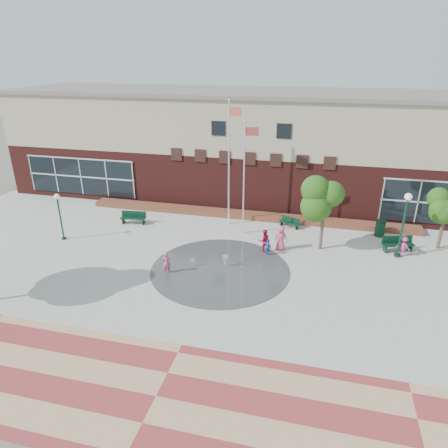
% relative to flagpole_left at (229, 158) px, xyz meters
% --- Properties ---
extents(ground, '(120.00, 120.00, 0.00)m').
position_rel_flagpole_left_xyz_m(ground, '(1.05, -9.97, -5.15)').
color(ground, '#666056').
rests_on(ground, ground).
extents(plaza_concrete, '(46.00, 18.00, 0.01)m').
position_rel_flagpole_left_xyz_m(plaza_concrete, '(1.05, -5.97, -5.15)').
color(plaza_concrete, '#A8A8A0').
rests_on(plaza_concrete, ground).
extents(paver_band, '(46.00, 6.00, 0.01)m').
position_rel_flagpole_left_xyz_m(paver_band, '(1.05, -16.97, -5.15)').
color(paver_band, '#9A3234').
rests_on(paver_band, ground).
extents(splash_pad, '(8.40, 8.40, 0.01)m').
position_rel_flagpole_left_xyz_m(splash_pad, '(1.05, -6.97, -5.15)').
color(splash_pad, '#383A3D').
rests_on(splash_pad, ground).
extents(library_building, '(44.40, 10.40, 9.20)m').
position_rel_flagpole_left_xyz_m(library_building, '(1.05, 7.51, -0.51)').
color(library_building, '#521C1A').
rests_on(library_building, ground).
extents(flower_bed, '(26.00, 1.20, 0.40)m').
position_rel_flagpole_left_xyz_m(flower_bed, '(1.05, 1.63, -5.15)').
color(flower_bed, '#A2162D').
rests_on(flower_bed, ground).
extents(flagpole_left, '(1.02, 0.48, 9.25)m').
position_rel_flagpole_left_xyz_m(flagpole_left, '(0.00, 0.00, 0.00)').
color(flagpole_left, white).
rests_on(flagpole_left, ground).
extents(flagpole_right, '(0.99, 0.24, 8.09)m').
position_rel_flagpole_left_xyz_m(flagpole_right, '(1.40, -1.39, -0.63)').
color(flagpole_right, white).
rests_on(flagpole_right, ground).
extents(lamp_left, '(0.36, 0.36, 3.37)m').
position_rel_flagpole_left_xyz_m(lamp_left, '(-10.71, -5.39, -3.06)').
color(lamp_left, '#0E3321').
rests_on(lamp_left, ground).
extents(lamp_right, '(0.46, 0.46, 4.31)m').
position_rel_flagpole_left_xyz_m(lamp_right, '(11.73, -2.62, -2.47)').
color(lamp_right, '#0E3321').
rests_on(lamp_right, ground).
extents(bench_left, '(1.97, 0.74, 0.97)m').
position_rel_flagpole_left_xyz_m(bench_left, '(-7.16, -1.65, -4.84)').
color(bench_left, '#0E3321').
rests_on(bench_left, ground).
extents(bench_mid, '(1.60, 1.02, 0.78)m').
position_rel_flagpole_left_xyz_m(bench_mid, '(4.54, 0.49, -4.90)').
color(bench_mid, '#0E3321').
rests_on(bench_mid, ground).
extents(bench_right, '(2.13, 1.19, 1.03)m').
position_rel_flagpole_left_xyz_m(bench_right, '(11.83, -1.83, -4.82)').
color(bench_right, '#0E3321').
rests_on(bench_right, ground).
extents(trash_can, '(0.72, 0.72, 1.19)m').
position_rel_flagpole_left_xyz_m(trash_can, '(10.94, 0.44, -4.55)').
color(trash_can, '#0E3321').
rests_on(trash_can, ground).
extents(tree_mid, '(2.96, 2.96, 5.00)m').
position_rel_flagpole_left_xyz_m(tree_mid, '(6.86, -2.66, -1.51)').
color(tree_mid, '#483728').
rests_on(tree_mid, ground).
extents(tree_small_right, '(2.40, 2.40, 4.11)m').
position_rel_flagpole_left_xyz_m(tree_small_right, '(14.54, -0.71, -2.15)').
color(tree_small_right, '#483728').
rests_on(tree_small_right, ground).
extents(water_jet_a, '(0.36, 0.36, 0.71)m').
position_rel_flagpole_left_xyz_m(water_jet_a, '(1.26, -6.55, -5.15)').
color(water_jet_a, white).
rests_on(water_jet_a, ground).
extents(water_jet_b, '(0.20, 0.20, 0.44)m').
position_rel_flagpole_left_xyz_m(water_jet_b, '(-0.67, -6.99, -5.15)').
color(water_jet_b, white).
rests_on(water_jet_b, ground).
extents(child_splash, '(0.57, 0.46, 1.34)m').
position_rel_flagpole_left_xyz_m(child_splash, '(-1.93, -8.10, -4.48)').
color(child_splash, '#D5467C').
rests_on(child_splash, ground).
extents(adult_red, '(0.93, 0.84, 1.56)m').
position_rel_flagpole_left_xyz_m(adult_red, '(3.26, -3.91, -4.37)').
color(adult_red, '#B31437').
rests_on(adult_red, ground).
extents(adult_pink, '(0.89, 0.64, 1.69)m').
position_rel_flagpole_left_xyz_m(adult_pink, '(4.31, -3.42, -4.31)').
color(adult_pink, '#D44A78').
rests_on(adult_pink, ground).
extents(child_blue, '(0.67, 0.66, 1.13)m').
position_rel_flagpole_left_xyz_m(child_blue, '(3.59, -4.38, -4.59)').
color(child_blue, blue).
rests_on(child_blue, ground).
extents(person_bench, '(1.02, 0.79, 1.39)m').
position_rel_flagpole_left_xyz_m(person_bench, '(12.00, -2.48, -4.46)').
color(person_bench, '#C23E83').
rests_on(person_bench, ground).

